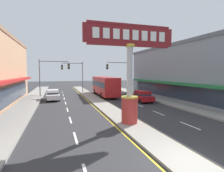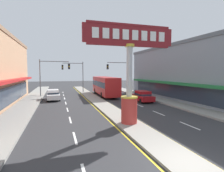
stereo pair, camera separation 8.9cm
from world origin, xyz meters
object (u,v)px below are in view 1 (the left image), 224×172
(traffic_light_right_side, at_px, (122,72))
(sedan_near_right_lane, at_px, (53,95))
(sedan_near_left_lane, at_px, (142,96))
(district_sign, at_px, (130,73))
(storefront_right, at_px, (193,72))
(traffic_light_left_side, at_px, (51,71))
(traffic_light_median_far, at_px, (75,72))
(bus_far_right_lane, at_px, (105,85))

(traffic_light_right_side, relative_size, sedan_near_right_lane, 1.42)
(sedan_near_right_lane, distance_m, sedan_near_left_lane, 13.07)
(district_sign, height_order, storefront_right, storefront_right)
(traffic_light_left_side, height_order, sedan_near_right_lane, traffic_light_left_side)
(district_sign, height_order, sedan_near_right_lane, district_sign)
(traffic_light_right_side, relative_size, traffic_light_median_far, 1.00)
(storefront_right, bearing_deg, bus_far_right_lane, 147.42)
(sedan_near_left_lane, bearing_deg, bus_far_right_lane, 112.32)
(traffic_light_median_far, distance_m, bus_far_right_lane, 7.65)
(traffic_light_right_side, bearing_deg, sedan_near_right_lane, -163.34)
(traffic_light_left_side, xyz_separation_m, sedan_near_left_lane, (12.24, -8.80, -3.46))
(traffic_light_median_far, xyz_separation_m, sedan_near_left_lane, (7.86, -13.71, -3.41))
(traffic_light_right_side, bearing_deg, storefront_right, -45.39)
(bus_far_right_lane, bearing_deg, sedan_near_left_lane, -67.68)
(storefront_right, distance_m, traffic_light_median_far, 21.42)
(district_sign, height_order, traffic_light_left_side, district_sign)
(district_sign, relative_size, bus_far_right_lane, 0.67)
(traffic_light_left_side, relative_size, traffic_light_right_side, 1.00)
(sedan_near_left_lane, bearing_deg, sedan_near_right_lane, 156.17)
(traffic_light_right_side, bearing_deg, bus_far_right_lane, -165.76)
(sedan_near_left_lane, bearing_deg, traffic_light_right_side, 88.16)
(sedan_near_right_lane, distance_m, bus_far_right_lane, 9.15)
(traffic_light_right_side, distance_m, traffic_light_median_far, 9.44)
(storefront_right, relative_size, traffic_light_median_far, 3.96)
(traffic_light_right_side, xyz_separation_m, traffic_light_median_far, (-8.15, 4.77, -0.05))
(storefront_right, height_order, traffic_light_median_far, storefront_right)
(traffic_light_left_side, distance_m, traffic_light_median_far, 6.57)
(district_sign, relative_size, sedan_near_left_lane, 1.74)
(sedan_near_right_lane, bearing_deg, sedan_near_left_lane, -23.83)
(district_sign, height_order, traffic_light_right_side, district_sign)
(storefront_right, xyz_separation_m, traffic_light_left_side, (-21.07, 8.52, 0.13))
(traffic_light_left_side, distance_m, sedan_near_right_lane, 4.95)
(traffic_light_right_side, bearing_deg, sedan_near_left_lane, -91.84)
(bus_far_right_lane, bearing_deg, district_sign, -98.65)
(traffic_light_right_side, distance_m, sedan_near_left_lane, 9.59)
(traffic_light_median_far, bearing_deg, traffic_light_left_side, -131.72)
(traffic_light_left_side, relative_size, sedan_near_left_lane, 1.42)
(traffic_light_left_side, bearing_deg, bus_far_right_lane, -4.93)
(district_sign, distance_m, traffic_light_right_side, 19.54)
(storefront_right, bearing_deg, traffic_light_left_side, 157.97)
(sedan_near_left_lane, bearing_deg, traffic_light_left_side, 144.26)
(traffic_light_left_side, relative_size, bus_far_right_lane, 0.55)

